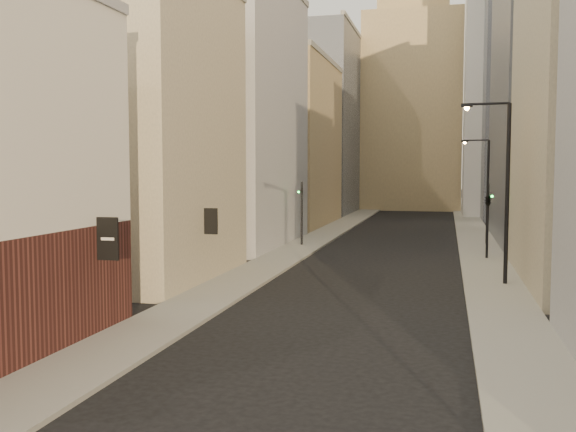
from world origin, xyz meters
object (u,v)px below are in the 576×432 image
object	(u,v)px
streetlamp_mid	(503,182)
streetlamp_far	(485,185)
traffic_light_right	(488,203)
white_tower	(499,66)
clock_tower	(413,90)
traffic_light_left	(302,200)

from	to	relation	value
streetlamp_mid	streetlamp_far	world-z (taller)	streetlamp_mid
streetlamp_mid	traffic_light_right	bearing A→B (deg)	93.56
streetlamp_mid	traffic_light_right	size ratio (longest dim) A/B	1.87
streetlamp_mid	traffic_light_right	xyz separation A→B (m)	(-0.11, 9.52, -1.56)
white_tower	clock_tower	bearing A→B (deg)	128.16
streetlamp_mid	traffic_light_left	bearing A→B (deg)	137.59
clock_tower	white_tower	size ratio (longest dim) A/B	1.08
streetlamp_far	traffic_light_left	size ratio (longest dim) A/B	1.65
streetlamp_mid	traffic_light_right	world-z (taller)	streetlamp_mid
streetlamp_far	traffic_light_right	world-z (taller)	streetlamp_far
streetlamp_mid	streetlamp_far	xyz separation A→B (m)	(0.13, 17.65, -0.63)
streetlamp_mid	traffic_light_left	world-z (taller)	streetlamp_mid
streetlamp_mid	traffic_light_left	distance (m)	19.30
streetlamp_far	traffic_light_right	bearing A→B (deg)	-79.41
streetlamp_mid	streetlamp_far	distance (m)	17.66
clock_tower	streetlamp_mid	world-z (taller)	clock_tower
streetlamp_mid	traffic_light_right	distance (m)	9.65
clock_tower	streetlamp_far	xyz separation A→B (m)	(7.94, -46.09, -12.93)
clock_tower	white_tower	bearing A→B (deg)	-51.84
traffic_light_left	traffic_light_right	world-z (taller)	same
traffic_light_right	white_tower	bearing A→B (deg)	-113.16
traffic_light_right	streetlamp_far	bearing A→B (deg)	-110.16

